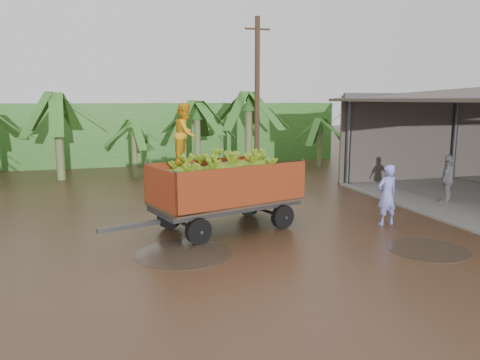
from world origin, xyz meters
name	(u,v)px	position (x,y,z in m)	size (l,w,h in m)	color
ground	(284,226)	(0.00, 0.00, 0.00)	(100.00, 100.00, 0.00)	black
hedge_north	(157,133)	(-2.00, 16.00, 1.80)	(22.00, 3.00, 3.60)	#2D661E
banana_trailer	(225,185)	(-1.82, 0.26, 1.33)	(6.07, 3.26, 3.73)	#BD3F1B
man_blue	(387,195)	(3.08, -0.70, 0.94)	(0.68, 0.45, 1.87)	#747DD4
man_grey	(447,179)	(6.95, 1.26, 0.92)	(1.07, 0.45, 1.83)	gray
utility_pole	(257,99)	(1.84, 8.26, 3.85)	(1.20, 0.24, 7.58)	#47301E
banana_plants	(116,146)	(-4.68, 7.12, 1.93)	(24.94, 20.06, 4.39)	#2D661E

